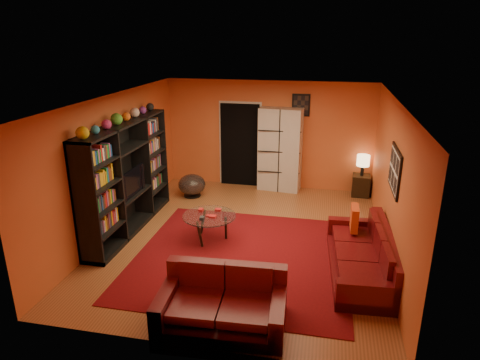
% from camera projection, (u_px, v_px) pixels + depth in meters
% --- Properties ---
extents(floor, '(6.00, 6.00, 0.00)m').
position_uv_depth(floor, '(244.00, 238.00, 8.02)').
color(floor, brown).
rests_on(floor, ground).
extents(ceiling, '(6.00, 6.00, 0.00)m').
position_uv_depth(ceiling, '(245.00, 99.00, 7.17)').
color(ceiling, white).
rests_on(ceiling, wall_back).
extents(wall_back, '(6.00, 0.00, 6.00)m').
position_uv_depth(wall_back, '(268.00, 135.00, 10.37)').
color(wall_back, '#C7582B').
rests_on(wall_back, floor).
extents(wall_front, '(6.00, 0.00, 6.00)m').
position_uv_depth(wall_front, '(193.00, 253.00, 4.82)').
color(wall_front, '#C7582B').
rests_on(wall_front, floor).
extents(wall_left, '(0.00, 6.00, 6.00)m').
position_uv_depth(wall_left, '(115.00, 164.00, 8.07)').
color(wall_left, '#C7582B').
rests_on(wall_left, floor).
extents(wall_right, '(0.00, 6.00, 6.00)m').
position_uv_depth(wall_right, '(392.00, 182.00, 7.11)').
color(wall_right, '#C7582B').
rests_on(wall_right, floor).
extents(rug, '(3.60, 3.60, 0.01)m').
position_uv_depth(rug, '(242.00, 257.00, 7.35)').
color(rug, '#51090E').
rests_on(rug, floor).
extents(doorway, '(0.95, 0.10, 2.04)m').
position_uv_depth(doorway, '(240.00, 145.00, 10.56)').
color(doorway, black).
rests_on(doorway, floor).
extents(wall_art_right, '(0.03, 1.00, 0.70)m').
position_uv_depth(wall_art_right, '(395.00, 170.00, 6.74)').
color(wall_art_right, black).
rests_on(wall_art_right, wall_right).
extents(wall_art_back, '(0.42, 0.03, 0.52)m').
position_uv_depth(wall_art_back, '(301.00, 105.00, 9.96)').
color(wall_art_back, black).
rests_on(wall_art_back, wall_back).
extents(entertainment_unit, '(0.45, 3.00, 2.10)m').
position_uv_depth(entertainment_unit, '(127.00, 177.00, 8.11)').
color(entertainment_unit, black).
rests_on(entertainment_unit, floor).
extents(tv, '(0.90, 0.12, 0.52)m').
position_uv_depth(tv, '(129.00, 182.00, 8.08)').
color(tv, black).
rests_on(tv, entertainment_unit).
extents(sofa, '(1.07, 2.33, 0.85)m').
position_uv_depth(sofa, '(367.00, 257.00, 6.79)').
color(sofa, '#4B0A0E').
rests_on(sofa, rug).
extents(loveseat, '(1.71, 1.09, 0.85)m').
position_uv_depth(loveseat, '(223.00, 302.00, 5.66)').
color(loveseat, '#4B0A0E').
rests_on(loveseat, rug).
extents(throw_pillow, '(0.12, 0.42, 0.42)m').
position_uv_depth(throw_pillow, '(354.00, 218.00, 7.35)').
color(throw_pillow, red).
rests_on(throw_pillow, sofa).
extents(coffee_table, '(0.97, 0.97, 0.49)m').
position_uv_depth(coffee_table, '(209.00, 218.00, 7.81)').
color(coffee_table, silver).
rests_on(coffee_table, floor).
extents(storage_cabinet, '(1.04, 0.55, 2.00)m').
position_uv_depth(storage_cabinet, '(280.00, 150.00, 10.22)').
color(storage_cabinet, beige).
rests_on(storage_cabinet, floor).
extents(bowl_chair, '(0.64, 0.64, 0.52)m').
position_uv_depth(bowl_chair, '(192.00, 185.00, 9.99)').
color(bowl_chair, black).
rests_on(bowl_chair, floor).
extents(side_table, '(0.42, 0.42, 0.50)m').
position_uv_depth(side_table, '(361.00, 185.00, 10.05)').
color(side_table, black).
rests_on(side_table, floor).
extents(table_lamp, '(0.29, 0.29, 0.49)m').
position_uv_depth(table_lamp, '(363.00, 161.00, 9.85)').
color(table_lamp, black).
rests_on(table_lamp, side_table).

